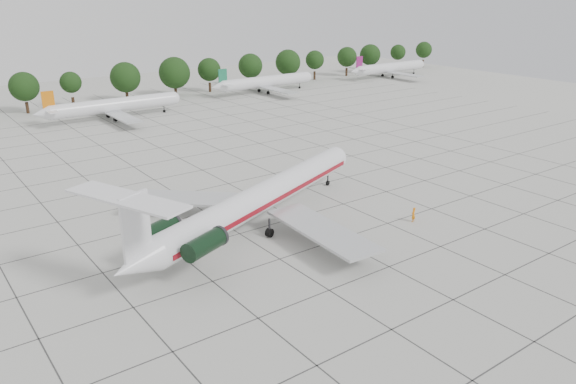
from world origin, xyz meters
The scene contains 8 objects.
ground centered at (0.00, 0.00, 0.00)m, with size 260.00×260.00×0.00m, color beige.
apron_joints centered at (0.00, 15.00, 0.01)m, with size 170.00×170.00×0.02m, color #383838.
main_airliner centered at (-6.07, -0.05, 3.57)m, with size 41.61×31.42×10.11m.
ground_crew centered at (10.87, -9.44, 0.92)m, with size 0.67×0.44×1.84m, color orange.
bg_airliner_c centered at (2.13, 67.41, 2.91)m, with size 28.24×27.20×7.40m.
bg_airliner_d centered at (46.60, 74.83, 2.91)m, with size 28.24×27.20×7.40m.
bg_airliner_e centered at (94.01, 74.88, 2.91)m, with size 28.24×27.20×7.40m.
tree_line centered at (-11.68, 85.00, 5.98)m, with size 249.86×8.44×10.22m.
Camera 1 is at (-38.56, -51.02, 26.74)m, focal length 35.00 mm.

